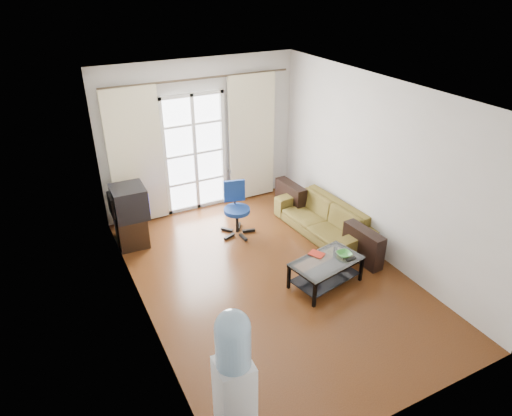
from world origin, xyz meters
The scene contains 20 objects.
floor centered at (0.00, 0.00, 0.00)m, with size 5.20×5.20×0.00m, color #572F14.
ceiling centered at (0.00, 0.00, 2.70)m, with size 5.20×5.20×0.00m, color white.
wall_back centered at (0.00, 2.60, 1.35)m, with size 3.60×0.02×2.70m, color silver.
wall_front centered at (0.00, -2.60, 1.35)m, with size 3.60×0.02×2.70m, color silver.
wall_left centered at (-1.80, 0.00, 1.35)m, with size 0.02×5.20×2.70m, color silver.
wall_right centered at (1.80, 0.00, 1.35)m, with size 0.02×5.20×2.70m, color silver.
french_door centered at (-0.15, 2.54, 1.07)m, with size 1.16×0.06×2.15m.
curtain_rod centered at (0.00, 2.50, 2.38)m, with size 0.04×0.04×3.30m, color #4C3F2D.
curtain_left centered at (-1.20, 2.48, 1.20)m, with size 0.90×0.07×2.35m, color beige.
curtain_right centered at (0.95, 2.48, 1.20)m, with size 0.90×0.07×2.35m, color beige.
radiator centered at (0.80, 2.50, 0.33)m, with size 0.64×0.12×0.64m, color gray.
sofa centered at (1.39, 0.69, 0.28)m, with size 0.88×1.94×0.55m, color brown.
coffee_table centered at (0.62, -0.50, 0.26)m, with size 1.08×0.75×0.40m.
bowl centered at (0.90, -0.51, 0.43)m, with size 0.22×0.22×0.05m, color #33812F.
book centered at (0.51, -0.35, 0.41)m, with size 0.23×0.26×0.02m, color #B23615.
remote centered at (0.94, -0.63, 0.41)m, with size 0.15×0.04×0.02m, color black.
tv_stand centered at (-1.55, 1.90, 0.25)m, with size 0.45×0.68×0.50m, color black.
crt_tv centered at (-1.55, 1.84, 0.75)m, with size 0.57×0.56×0.51m.
task_chair centered at (0.10, 1.36, 0.27)m, with size 0.74×0.74×0.90m.
water_cooler centered at (-1.53, -2.12, 0.82)m, with size 0.35×0.33×1.57m.
Camera 1 is at (-2.65, -4.72, 4.02)m, focal length 32.00 mm.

